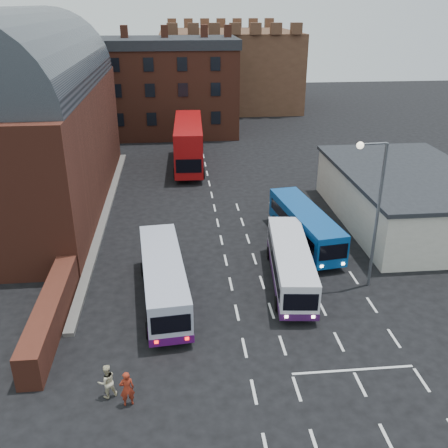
{
  "coord_description": "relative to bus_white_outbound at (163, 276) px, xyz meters",
  "views": [
    {
      "loc": [
        -3.09,
        -21.46,
        16.29
      ],
      "look_at": [
        0.0,
        10.0,
        2.2
      ],
      "focal_mm": 40.0,
      "sensor_mm": 36.0,
      "label": 1
    }
  ],
  "objects": [
    {
      "name": "forecourt_wall",
      "position": [
        -6.05,
        -2.16,
        -0.7
      ],
      "size": [
        1.2,
        10.0,
        1.8
      ],
      "primitive_type": "cube",
      "color": "#602B1E",
      "rests_on": "ground"
    },
    {
      "name": "street_lamp",
      "position": [
        12.43,
        0.46,
        4.0
      ],
      "size": [
        1.89,
        0.43,
        9.28
      ],
      "rotation": [
        0.0,
        0.0,
        0.08
      ],
      "color": "#575B61",
      "rests_on": "ground"
    },
    {
      "name": "castle_keep",
      "position": [
        10.15,
        61.84,
        4.4
      ],
      "size": [
        22.0,
        22.0,
        12.0
      ],
      "primitive_type": "cube",
      "color": "brown",
      "rests_on": "ground"
    },
    {
      "name": "bus_white_inbound",
      "position": [
        7.86,
        1.17,
        -0.09
      ],
      "size": [
        3.14,
        9.57,
        2.56
      ],
      "rotation": [
        0.0,
        0.0,
        3.04
      ],
      "color": "silver",
      "rests_on": "ground"
    },
    {
      "name": "brick_terrace",
      "position": [
        -1.85,
        41.84,
        3.9
      ],
      "size": [
        22.0,
        10.0,
        11.0
      ],
      "primitive_type": "cube",
      "color": "brown",
      "rests_on": "ground"
    },
    {
      "name": "ground",
      "position": [
        4.15,
        -4.16,
        -1.6
      ],
      "size": [
        180.0,
        180.0,
        0.0
      ],
      "primitive_type": "plane",
      "color": "black"
    },
    {
      "name": "bus_blue",
      "position": [
        10.15,
        6.74,
        -0.04
      ],
      "size": [
        3.51,
        9.9,
        2.64
      ],
      "rotation": [
        0.0,
        0.0,
        3.28
      ],
      "color": "navy",
      "rests_on": "ground"
    },
    {
      "name": "pedestrian_beige",
      "position": [
        -2.44,
        -7.76,
        -0.77
      ],
      "size": [
        1.0,
        0.91,
        1.67
      ],
      "primitive_type": "imported",
      "rotation": [
        0.0,
        0.0,
        3.56
      ],
      "color": "beige",
      "rests_on": "ground"
    },
    {
      "name": "pedestrian_red",
      "position": [
        -1.5,
        -8.37,
        -0.72
      ],
      "size": [
        0.72,
        0.55,
        1.77
      ],
      "primitive_type": "imported",
      "rotation": [
        0.0,
        0.0,
        3.35
      ],
      "color": "maroon",
      "rests_on": "ground"
    },
    {
      "name": "bus_white_outbound",
      "position": [
        0.0,
        0.0,
        0.0
      ],
      "size": [
        3.19,
        10.12,
        2.72
      ],
      "rotation": [
        0.0,
        0.0,
        0.09
      ],
      "color": "#B0B5CD",
      "rests_on": "ground"
    },
    {
      "name": "railway_station",
      "position": [
        -11.35,
        16.84,
        6.03
      ],
      "size": [
        12.0,
        28.0,
        16.0
      ],
      "color": "#602B1E",
      "rests_on": "ground"
    },
    {
      "name": "cream_building",
      "position": [
        19.15,
        9.84,
        0.55
      ],
      "size": [
        10.4,
        16.4,
        4.25
      ],
      "color": "beige",
      "rests_on": "ground"
    },
    {
      "name": "bus_red_double",
      "position": [
        2.38,
        26.23,
        1.0
      ],
      "size": [
        3.42,
        12.35,
        4.91
      ],
      "rotation": [
        0.0,
        0.0,
        3.11
      ],
      "color": "#A40D0E",
      "rests_on": "ground"
    }
  ]
}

